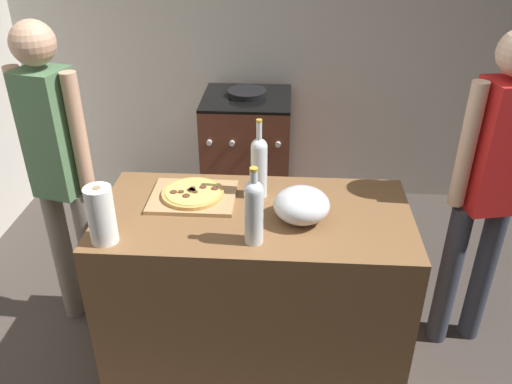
% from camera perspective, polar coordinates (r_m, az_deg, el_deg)
% --- Properties ---
extents(ground_plane, '(4.48, 3.22, 0.02)m').
position_cam_1_polar(ground_plane, '(3.37, 1.02, -10.86)').
color(ground_plane, '#3F3833').
extents(kitchen_wall_rear, '(4.48, 0.10, 2.60)m').
position_cam_1_polar(kitchen_wall_rear, '(4.01, 2.18, 17.05)').
color(kitchen_wall_rear, beige).
rests_on(kitchen_wall_rear, ground_plane).
extents(counter, '(1.43, 0.71, 0.91)m').
position_cam_1_polar(counter, '(2.67, -0.14, -10.50)').
color(counter, brown).
rests_on(counter, ground_plane).
extents(cutting_board, '(0.40, 0.32, 0.02)m').
position_cam_1_polar(cutting_board, '(2.52, -6.79, -0.53)').
color(cutting_board, tan).
rests_on(cutting_board, counter).
extents(pizza, '(0.29, 0.29, 0.03)m').
position_cam_1_polar(pizza, '(2.51, -6.82, -0.11)').
color(pizza, tan).
rests_on(pizza, cutting_board).
extents(mixing_bowl, '(0.25, 0.25, 0.15)m').
position_cam_1_polar(mixing_bowl, '(2.32, 4.94, -1.41)').
color(mixing_bowl, '#B2B2B7').
rests_on(mixing_bowl, counter).
extents(paper_towel_roll, '(0.11, 0.11, 0.26)m').
position_cam_1_polar(paper_towel_roll, '(2.24, -16.36, -2.41)').
color(paper_towel_roll, white).
rests_on(paper_towel_roll, counter).
extents(wine_bottle_amber, '(0.08, 0.08, 0.34)m').
position_cam_1_polar(wine_bottle_amber, '(2.13, -0.23, -1.85)').
color(wine_bottle_amber, silver).
rests_on(wine_bottle_amber, counter).
extents(wine_bottle_green, '(0.08, 0.08, 0.39)m').
position_cam_1_polar(wine_bottle_green, '(2.46, 0.33, 2.95)').
color(wine_bottle_green, silver).
rests_on(wine_bottle_green, counter).
extents(stove, '(0.62, 0.60, 0.97)m').
position_cam_1_polar(stove, '(3.92, -0.95, 3.86)').
color(stove, brown).
rests_on(stove, ground_plane).
extents(person_in_stripes, '(0.37, 0.25, 1.70)m').
position_cam_1_polar(person_in_stripes, '(2.81, -20.53, 2.57)').
color(person_in_stripes, slate).
rests_on(person_in_stripes, ground_plane).
extents(person_in_red, '(0.37, 0.24, 1.70)m').
position_cam_1_polar(person_in_red, '(2.73, 23.84, 0.97)').
color(person_in_red, '#383D4C').
rests_on(person_in_red, ground_plane).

